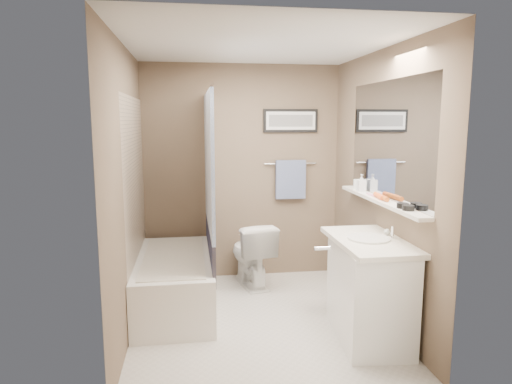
{
  "coord_description": "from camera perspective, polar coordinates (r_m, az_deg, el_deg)",
  "views": [
    {
      "loc": [
        -0.58,
        -3.83,
        1.78
      ],
      "look_at": [
        0.0,
        0.15,
        1.15
      ],
      "focal_mm": 32.0,
      "sensor_mm": 36.0,
      "label": 1
    }
  ],
  "objects": [
    {
      "name": "ground",
      "position": [
        4.27,
        0.3,
        -15.76
      ],
      "size": [
        2.5,
        2.5,
        0.0
      ],
      "primitive_type": "plane",
      "color": "beige",
      "rests_on": "ground"
    },
    {
      "name": "ceiling",
      "position": [
        3.92,
        0.33,
        17.69
      ],
      "size": [
        2.2,
        2.5,
        0.04
      ],
      "primitive_type": "cube",
      "color": "silver",
      "rests_on": "wall_back"
    },
    {
      "name": "wall_back",
      "position": [
        5.13,
        -1.74,
        2.41
      ],
      "size": [
        2.2,
        0.04,
        2.4
      ],
      "primitive_type": "cube",
      "color": "brown",
      "rests_on": "ground"
    },
    {
      "name": "wall_front",
      "position": [
        2.73,
        4.17,
        -3.41
      ],
      "size": [
        2.2,
        0.04,
        2.4
      ],
      "primitive_type": "cube",
      "color": "brown",
      "rests_on": "ground"
    },
    {
      "name": "wall_left",
      "position": [
        3.91,
        -15.53,
        0.03
      ],
      "size": [
        0.04,
        2.5,
        2.4
      ],
      "primitive_type": "cube",
      "color": "brown",
      "rests_on": "ground"
    },
    {
      "name": "wall_right",
      "position": [
        4.22,
        14.98,
        0.69
      ],
      "size": [
        0.04,
        2.5,
        2.4
      ],
      "primitive_type": "cube",
      "color": "brown",
      "rests_on": "ground"
    },
    {
      "name": "tile_surround",
      "position": [
        4.43,
        -14.78,
        -1.54
      ],
      "size": [
        0.02,
        1.55,
        2.0
      ],
      "primitive_type": "cube",
      "color": "tan",
      "rests_on": "wall_left"
    },
    {
      "name": "curtain_rod",
      "position": [
        4.35,
        -6.03,
        12.41
      ],
      "size": [
        0.02,
        1.55,
        0.02
      ],
      "primitive_type": "cylinder",
      "rotation": [
        1.57,
        0.0,
        0.0
      ],
      "color": "silver",
      "rests_on": "wall_left"
    },
    {
      "name": "curtain_upper",
      "position": [
        4.36,
        -5.89,
        3.84
      ],
      "size": [
        0.03,
        1.45,
        1.28
      ],
      "primitive_type": "cube",
      "color": "white",
      "rests_on": "curtain_rod"
    },
    {
      "name": "curtain_lower",
      "position": [
        4.5,
        -5.73,
        -6.61
      ],
      "size": [
        0.03,
        1.45,
        0.36
      ],
      "primitive_type": "cube",
      "color": "#242643",
      "rests_on": "curtain_rod"
    },
    {
      "name": "mirror",
      "position": [
        4.05,
        16.19,
        6.28
      ],
      "size": [
        0.02,
        1.6,
        1.0
      ],
      "primitive_type": "cube",
      "color": "silver",
      "rests_on": "wall_right"
    },
    {
      "name": "shelf",
      "position": [
        4.08,
        15.17,
        -1.02
      ],
      "size": [
        0.12,
        1.6,
        0.03
      ],
      "primitive_type": "cube",
      "color": "silver",
      "rests_on": "wall_right"
    },
    {
      "name": "towel_bar",
      "position": [
        5.2,
        4.32,
        3.58
      ],
      "size": [
        0.6,
        0.02,
        0.02
      ],
      "primitive_type": "cylinder",
      "rotation": [
        0.0,
        1.57,
        0.0
      ],
      "color": "silver",
      "rests_on": "wall_back"
    },
    {
      "name": "towel",
      "position": [
        5.2,
        4.35,
        1.58
      ],
      "size": [
        0.34,
        0.05,
        0.44
      ],
      "primitive_type": "cube",
      "color": "#8496C0",
      "rests_on": "towel_bar"
    },
    {
      "name": "art_frame",
      "position": [
        5.19,
        4.35,
        8.88
      ],
      "size": [
        0.62,
        0.02,
        0.26
      ],
      "primitive_type": "cube",
      "color": "black",
      "rests_on": "wall_back"
    },
    {
      "name": "art_mat",
      "position": [
        5.18,
        4.38,
        8.87
      ],
      "size": [
        0.56,
        0.0,
        0.2
      ],
      "primitive_type": "cube",
      "color": "white",
      "rests_on": "art_frame"
    },
    {
      "name": "art_image",
      "position": [
        5.17,
        4.39,
        8.87
      ],
      "size": [
        0.5,
        0.0,
        0.13
      ],
      "primitive_type": "cube",
      "color": "#595959",
      "rests_on": "art_mat"
    },
    {
      "name": "door",
      "position": [
        2.93,
        14.81,
        -6.85
      ],
      "size": [
        0.8,
        0.02,
        2.0
      ],
      "primitive_type": "cube",
      "color": "silver",
      "rests_on": "wall_front"
    },
    {
      "name": "door_handle",
      "position": [
        2.87,
        8.28,
        -6.98
      ],
      "size": [
        0.1,
        0.02,
        0.02
      ],
      "primitive_type": "cylinder",
      "rotation": [
        0.0,
        1.57,
        0.0
      ],
      "color": "silver",
      "rests_on": "door"
    },
    {
      "name": "bathtub",
      "position": [
        4.52,
        -10.13,
        -11.03
      ],
      "size": [
        0.71,
        1.51,
        0.5
      ],
      "primitive_type": "cube",
      "rotation": [
        0.0,
        0.0,
        0.01
      ],
      "color": "white",
      "rests_on": "ground"
    },
    {
      "name": "tub_rim",
      "position": [
        4.44,
        -10.22,
        -8.0
      ],
      "size": [
        0.56,
        1.36,
        0.02
      ],
      "primitive_type": "cube",
      "color": "silver",
      "rests_on": "bathtub"
    },
    {
      "name": "toilet",
      "position": [
        5.0,
        -0.62,
        -7.68
      ],
      "size": [
        0.52,
        0.76,
        0.71
      ],
      "primitive_type": "imported",
      "rotation": [
        0.0,
        0.0,
        3.34
      ],
      "color": "white",
      "rests_on": "ground"
    },
    {
      "name": "vanity",
      "position": [
        3.93,
        13.94,
        -11.94
      ],
      "size": [
        0.58,
        0.94,
        0.8
      ],
      "primitive_type": "cube",
      "rotation": [
        0.0,
        0.0,
        -0.09
      ],
      "color": "white",
      "rests_on": "ground"
    },
    {
      "name": "countertop",
      "position": [
        3.8,
        14.04,
        -6.02
      ],
      "size": [
        0.54,
        0.96,
        0.04
      ],
      "primitive_type": "cube",
      "color": "white",
      "rests_on": "vanity"
    },
    {
      "name": "sink_basin",
      "position": [
        3.79,
        13.92,
        -5.62
      ],
      "size": [
        0.34,
        0.34,
        0.01
      ],
      "primitive_type": "cylinder",
      "color": "white",
      "rests_on": "countertop"
    },
    {
      "name": "faucet_spout",
      "position": [
        3.86,
        16.7,
        -4.84
      ],
      "size": [
        0.02,
        0.02,
        0.1
      ],
      "primitive_type": "cylinder",
      "color": "white",
      "rests_on": "countertop"
    },
    {
      "name": "faucet_knob",
      "position": [
        3.95,
        16.08,
        -4.79
      ],
      "size": [
        0.05,
        0.05,
        0.05
      ],
      "primitive_type": "sphere",
      "color": "white",
      "rests_on": "countertop"
    },
    {
      "name": "candle_bowl_near",
      "position": [
        3.61,
        18.49,
        -1.89
      ],
      "size": [
        0.09,
        0.09,
        0.04
      ],
      "primitive_type": "cylinder",
      "color": "black",
      "rests_on": "shelf"
    },
    {
      "name": "candle_bowl_far",
      "position": [
        3.69,
        17.86,
        -1.63
      ],
      "size": [
        0.09,
        0.09,
        0.04
      ],
      "primitive_type": "cylinder",
      "color": "black",
      "rests_on": "shelf"
    },
    {
      "name": "hair_brush_front",
      "position": [
        4.01,
        15.57,
        -0.66
      ],
      "size": [
        0.06,
        0.22,
        0.04
      ],
      "primitive_type": "cylinder",
      "rotation": [
        1.57,
        0.0,
        -0.08
      ],
      "color": "#BF541A",
      "rests_on": "shelf"
    },
    {
      "name": "hair_brush_back",
      "position": [
        4.09,
        15.11,
        -0.47
      ],
      "size": [
        0.07,
        0.22,
        0.04
      ],
      "primitive_type": "cylinder",
      "rotation": [
        1.57,
        0.0,
        -0.12
      ],
      "color": "orange",
      "rests_on": "shelf"
    },
    {
      "name": "pink_comb",
      "position": [
        4.25,
        14.14,
        -0.32
      ],
      "size": [
        0.04,
        0.16,
        0.01
      ],
      "primitive_type": "cube",
      "rotation": [
        0.0,
        0.0,
        -0.08
      ],
      "color": "pink",
      "rests_on": "shelf"
    },
    {
      "name": "glass_jar",
      "position": [
        4.55,
        12.58,
        0.92
      ],
      "size": [
        0.08,
        0.08,
        0.1
      ],
      "primitive_type": "cylinder",
      "color": "white",
      "rests_on": "shelf"
    },
    {
      "name": "soap_bottle",
      "position": [
        4.46,
        13.05,
        1.13
      ],
      "size": [
        0.07,
        0.08,
        0.16
      ],
      "primitive_type": "imported",
      "rotation": [
        0.0,
        0.0,
        -0.01
      ],
      "color": "#999999",
      "rests_on": "shelf"
    }
  ]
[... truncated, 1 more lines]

